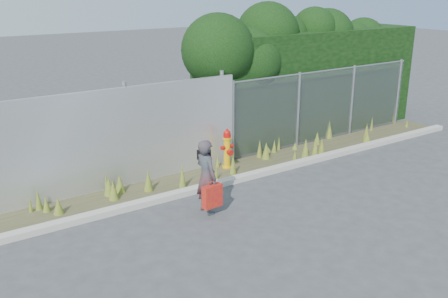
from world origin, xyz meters
TOP-DOWN VIEW (x-y plane):
  - ground at (0.00, 0.00)m, footprint 80.00×80.00m
  - curb at (0.00, 1.80)m, footprint 16.00×0.22m
  - weed_strip at (-0.68, 2.47)m, footprint 16.00×1.34m
  - corrugated_fence at (-3.25, 3.01)m, footprint 8.50×0.21m
  - chainlink_fence at (4.25, 3.00)m, footprint 6.50×0.07m
  - hedge at (4.06, 4.02)m, footprint 7.94×2.14m
  - fire_hydrant at (0.62, 2.63)m, footprint 0.33×0.30m
  - woman at (-1.09, 0.84)m, footprint 0.38×0.56m
  - red_tote_bag at (-1.10, 0.61)m, footprint 0.40×0.15m
  - black_shoulder_bag at (-1.02, 1.04)m, footprint 0.26×0.11m

SIDE VIEW (x-z plane):
  - ground at x=0.00m, z-range 0.00..0.00m
  - curb at x=0.00m, z-range 0.00..0.12m
  - weed_strip at x=-0.68m, z-range -0.12..0.43m
  - red_tote_bag at x=-1.10m, z-range 0.16..0.68m
  - fire_hydrant at x=0.62m, z-range -0.02..0.98m
  - woman at x=-1.09m, z-range 0.00..1.48m
  - chainlink_fence at x=4.25m, z-range 0.01..2.06m
  - corrugated_fence at x=-3.25m, z-range -0.05..2.25m
  - black_shoulder_bag at x=-1.02m, z-range 1.02..1.21m
  - hedge at x=4.06m, z-range 0.14..3.96m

